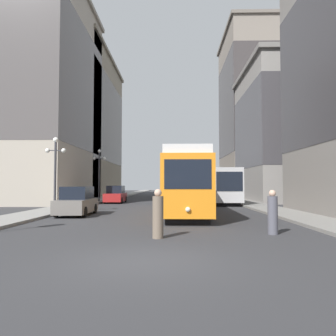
{
  "coord_description": "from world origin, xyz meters",
  "views": [
    {
      "loc": [
        0.75,
        -8.55,
        1.97
      ],
      "look_at": [
        0.45,
        7.83,
        2.77
      ],
      "focal_mm": 35.42,
      "sensor_mm": 36.0,
      "label": 1
    }
  ],
  "objects_px": {
    "parked_car_left_mid": "(116,195)",
    "pedestrian_crossing_near": "(273,214)",
    "transit_bus": "(218,184)",
    "lamp_post_left_far": "(99,167)",
    "streetcar": "(185,182)",
    "pedestrian_crossing_far": "(158,215)",
    "parked_car_left_near": "(77,202)",
    "lamp_post_left_near": "(55,162)"
  },
  "relations": [
    {
      "from": "transit_bus",
      "to": "parked_car_left_mid",
      "type": "bearing_deg",
      "value": 178.69
    },
    {
      "from": "parked_car_left_mid",
      "to": "lamp_post_left_far",
      "type": "distance_m",
      "value": 3.56
    },
    {
      "from": "transit_bus",
      "to": "pedestrian_crossing_near",
      "type": "bearing_deg",
      "value": -93.56
    },
    {
      "from": "transit_bus",
      "to": "pedestrian_crossing_far",
      "type": "height_order",
      "value": "transit_bus"
    },
    {
      "from": "parked_car_left_mid",
      "to": "pedestrian_crossing_far",
      "type": "bearing_deg",
      "value": -76.12
    },
    {
      "from": "parked_car_left_near",
      "to": "parked_car_left_mid",
      "type": "height_order",
      "value": "same"
    },
    {
      "from": "streetcar",
      "to": "parked_car_left_mid",
      "type": "xyz_separation_m",
      "value": [
        -6.96,
        12.34,
        -1.26
      ]
    },
    {
      "from": "parked_car_left_near",
      "to": "transit_bus",
      "type": "bearing_deg",
      "value": 51.25
    },
    {
      "from": "streetcar",
      "to": "parked_car_left_near",
      "type": "relative_size",
      "value": 3.3
    },
    {
      "from": "pedestrian_crossing_near",
      "to": "pedestrian_crossing_far",
      "type": "bearing_deg",
      "value": 26.61
    },
    {
      "from": "pedestrian_crossing_near",
      "to": "lamp_post_left_near",
      "type": "bearing_deg",
      "value": -24.07
    },
    {
      "from": "parked_car_left_near",
      "to": "lamp_post_left_far",
      "type": "xyz_separation_m",
      "value": [
        -1.9,
        14.5,
        2.98
      ]
    },
    {
      "from": "transit_bus",
      "to": "lamp_post_left_far",
      "type": "height_order",
      "value": "lamp_post_left_far"
    },
    {
      "from": "parked_car_left_near",
      "to": "lamp_post_left_near",
      "type": "xyz_separation_m",
      "value": [
        -1.9,
        1.29,
        2.64
      ]
    },
    {
      "from": "pedestrian_crossing_near",
      "to": "lamp_post_left_far",
      "type": "height_order",
      "value": "lamp_post_left_far"
    },
    {
      "from": "parked_car_left_near",
      "to": "lamp_post_left_near",
      "type": "height_order",
      "value": "lamp_post_left_near"
    },
    {
      "from": "pedestrian_crossing_far",
      "to": "transit_bus",
      "type": "bearing_deg",
      "value": -168.68
    },
    {
      "from": "parked_car_left_near",
      "to": "lamp_post_left_far",
      "type": "height_order",
      "value": "lamp_post_left_far"
    },
    {
      "from": "transit_bus",
      "to": "pedestrian_crossing_far",
      "type": "distance_m",
      "value": 23.67
    },
    {
      "from": "parked_car_left_mid",
      "to": "pedestrian_crossing_near",
      "type": "bearing_deg",
      "value": -65.15
    },
    {
      "from": "parked_car_left_near",
      "to": "streetcar",
      "type": "bearing_deg",
      "value": 12.44
    },
    {
      "from": "pedestrian_crossing_far",
      "to": "lamp_post_left_near",
      "type": "bearing_deg",
      "value": -119.72
    },
    {
      "from": "lamp_post_left_far",
      "to": "pedestrian_crossing_near",
      "type": "bearing_deg",
      "value": -61.86
    },
    {
      "from": "lamp_post_left_near",
      "to": "pedestrian_crossing_near",
      "type": "bearing_deg",
      "value": -37.52
    },
    {
      "from": "parked_car_left_mid",
      "to": "pedestrian_crossing_far",
      "type": "relative_size",
      "value": 2.51
    },
    {
      "from": "pedestrian_crossing_near",
      "to": "pedestrian_crossing_far",
      "type": "relative_size",
      "value": 0.97
    },
    {
      "from": "transit_bus",
      "to": "lamp_post_left_near",
      "type": "height_order",
      "value": "lamp_post_left_near"
    },
    {
      "from": "streetcar",
      "to": "pedestrian_crossing_far",
      "type": "bearing_deg",
      "value": -96.31
    },
    {
      "from": "transit_bus",
      "to": "pedestrian_crossing_near",
      "type": "distance_m",
      "value": 22.06
    },
    {
      "from": "parked_car_left_mid",
      "to": "lamp_post_left_far",
      "type": "height_order",
      "value": "lamp_post_left_far"
    },
    {
      "from": "pedestrian_crossing_near",
      "to": "transit_bus",
      "type": "bearing_deg",
      "value": -78.46
    },
    {
      "from": "transit_bus",
      "to": "parked_car_left_near",
      "type": "height_order",
      "value": "transit_bus"
    },
    {
      "from": "parked_car_left_mid",
      "to": "pedestrian_crossing_near",
      "type": "relative_size",
      "value": 2.57
    },
    {
      "from": "streetcar",
      "to": "lamp_post_left_far",
      "type": "xyz_separation_m",
      "value": [
        -8.86,
        12.81,
        1.72
      ]
    },
    {
      "from": "pedestrian_crossing_far",
      "to": "lamp_post_left_far",
      "type": "relative_size",
      "value": 0.32
    },
    {
      "from": "streetcar",
      "to": "parked_car_left_near",
      "type": "height_order",
      "value": "streetcar"
    },
    {
      "from": "parked_car_left_mid",
      "to": "parked_car_left_near",
      "type": "bearing_deg",
      "value": -89.85
    },
    {
      "from": "transit_bus",
      "to": "pedestrian_crossing_far",
      "type": "bearing_deg",
      "value": -104.38
    },
    {
      "from": "pedestrian_crossing_near",
      "to": "pedestrian_crossing_far",
      "type": "height_order",
      "value": "pedestrian_crossing_far"
    },
    {
      "from": "transit_bus",
      "to": "pedestrian_crossing_near",
      "type": "relative_size",
      "value": 7.43
    },
    {
      "from": "lamp_post_left_near",
      "to": "streetcar",
      "type": "bearing_deg",
      "value": 2.61
    },
    {
      "from": "lamp_post_left_far",
      "to": "parked_car_left_near",
      "type": "bearing_deg",
      "value": -82.54
    }
  ]
}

